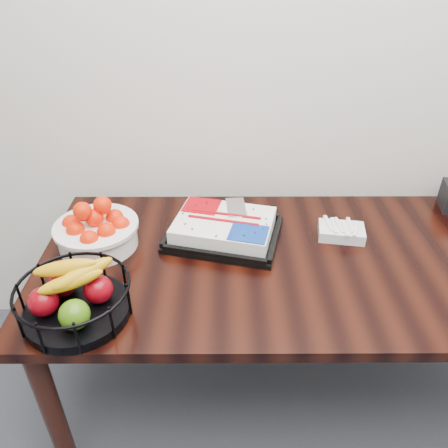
{
  "coord_description": "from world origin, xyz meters",
  "views": [
    {
      "loc": [
        -0.23,
        0.72,
        1.73
      ],
      "look_at": [
        -0.22,
        2.1,
        0.83
      ],
      "focal_mm": 35.0,
      "sensor_mm": 36.0,
      "label": 1
    }
  ],
  "objects_px": {
    "cake_tray": "(224,228)",
    "fruit_basket": "(74,297)",
    "tangerine_bowl": "(96,227)",
    "table": "(282,275)"
  },
  "relations": [
    {
      "from": "table",
      "to": "fruit_basket",
      "type": "height_order",
      "value": "fruit_basket"
    },
    {
      "from": "cake_tray",
      "to": "fruit_basket",
      "type": "height_order",
      "value": "fruit_basket"
    },
    {
      "from": "table",
      "to": "cake_tray",
      "type": "distance_m",
      "value": 0.29
    },
    {
      "from": "tangerine_bowl",
      "to": "fruit_basket",
      "type": "bearing_deg",
      "value": -86.71
    },
    {
      "from": "tangerine_bowl",
      "to": "fruit_basket",
      "type": "xyz_separation_m",
      "value": [
        0.02,
        -0.37,
        -0.01
      ]
    },
    {
      "from": "cake_tray",
      "to": "tangerine_bowl",
      "type": "relative_size",
      "value": 1.57
    },
    {
      "from": "table",
      "to": "tangerine_bowl",
      "type": "distance_m",
      "value": 0.72
    },
    {
      "from": "table",
      "to": "tangerine_bowl",
      "type": "xyz_separation_m",
      "value": [
        -0.7,
        0.07,
        0.17
      ]
    },
    {
      "from": "table",
      "to": "fruit_basket",
      "type": "relative_size",
      "value": 5.2
    },
    {
      "from": "cake_tray",
      "to": "tangerine_bowl",
      "type": "xyz_separation_m",
      "value": [
        -0.48,
        -0.06,
        0.05
      ]
    }
  ]
}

